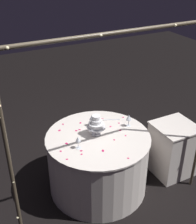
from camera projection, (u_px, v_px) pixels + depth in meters
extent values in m
plane|color=black|center=(98.00, 185.00, 3.86)|extent=(12.00, 12.00, 0.00)
cylinder|color=#473D2D|center=(11.00, 172.00, 2.50)|extent=(0.04, 0.04, 2.11)
cylinder|color=#473D2D|center=(127.00, 31.00, 2.42)|extent=(2.19, 0.04, 0.04)
sphere|color=#F9EAB2|center=(0.00, 106.00, 2.18)|extent=(0.02, 0.02, 0.02)
sphere|color=#F9EAB2|center=(176.00, 25.00, 2.61)|extent=(0.02, 0.02, 0.02)
sphere|color=#F9EAB2|center=(12.00, 183.00, 2.56)|extent=(0.02, 0.02, 0.02)
sphere|color=#F9EAB2|center=(141.00, 29.00, 2.49)|extent=(0.02, 0.02, 0.02)
sphere|color=#F9EAB2|center=(18.00, 218.00, 2.75)|extent=(0.02, 0.02, 0.02)
sphere|color=#F9EAB2|center=(101.00, 35.00, 2.31)|extent=(0.02, 0.02, 0.02)
sphere|color=#F9EAB2|center=(1.00, 111.00, 2.24)|extent=(0.02, 0.02, 0.02)
sphere|color=#F9EAB2|center=(59.00, 40.00, 2.20)|extent=(0.02, 0.02, 0.02)
sphere|color=#F9EAB2|center=(13.00, 182.00, 2.55)|extent=(0.02, 0.02, 0.02)
sphere|color=#F9EAB2|center=(7.00, 48.00, 2.03)|extent=(0.02, 0.02, 0.02)
cylinder|color=silver|center=(98.00, 163.00, 3.68)|extent=(1.22, 1.22, 0.74)
cylinder|color=silver|center=(98.00, 137.00, 3.49)|extent=(1.24, 1.24, 0.02)
cube|color=silver|center=(173.00, 150.00, 3.95)|extent=(0.50, 0.50, 0.70)
cube|color=silver|center=(176.00, 126.00, 3.78)|extent=(0.52, 0.52, 0.02)
cylinder|color=silver|center=(96.00, 134.00, 3.52)|extent=(0.11, 0.11, 0.01)
cylinder|color=silver|center=(96.00, 131.00, 3.50)|extent=(0.02, 0.02, 0.09)
cylinder|color=silver|center=(96.00, 127.00, 3.47)|extent=(0.22, 0.22, 0.01)
cylinder|color=white|center=(96.00, 125.00, 3.46)|extent=(0.18, 0.18, 0.05)
cylinder|color=white|center=(96.00, 121.00, 3.43)|extent=(0.13, 0.13, 0.05)
cylinder|color=white|center=(96.00, 118.00, 3.41)|extent=(0.10, 0.10, 0.05)
cylinder|color=silver|center=(78.00, 148.00, 3.29)|extent=(0.06, 0.06, 0.00)
cylinder|color=silver|center=(78.00, 144.00, 3.27)|extent=(0.01, 0.01, 0.09)
cone|color=silver|center=(78.00, 139.00, 3.23)|extent=(0.06, 0.06, 0.06)
cylinder|color=silver|center=(128.00, 126.00, 3.69)|extent=(0.06, 0.06, 0.00)
cylinder|color=silver|center=(129.00, 123.00, 3.67)|extent=(0.01, 0.01, 0.08)
cone|color=silver|center=(129.00, 117.00, 3.64)|extent=(0.07, 0.07, 0.07)
cylinder|color=silver|center=(92.00, 125.00, 3.70)|extent=(0.06, 0.06, 0.00)
cylinder|color=silver|center=(92.00, 122.00, 3.68)|extent=(0.01, 0.01, 0.09)
cone|color=silver|center=(92.00, 117.00, 3.64)|extent=(0.07, 0.07, 0.07)
cube|color=silver|center=(111.00, 120.00, 3.82)|extent=(0.21, 0.11, 0.01)
cube|color=white|center=(100.00, 120.00, 3.81)|extent=(0.09, 0.06, 0.01)
ellipsoid|color=#C61951|center=(67.00, 143.00, 3.36)|extent=(0.03, 0.04, 0.00)
ellipsoid|color=#C61951|center=(119.00, 123.00, 3.75)|extent=(0.03, 0.03, 0.00)
ellipsoid|color=#C61951|center=(63.00, 124.00, 3.73)|extent=(0.03, 0.04, 0.00)
ellipsoid|color=#C61951|center=(103.00, 119.00, 3.84)|extent=(0.05, 0.05, 0.00)
ellipsoid|color=#C61951|center=(79.00, 130.00, 3.62)|extent=(0.04, 0.03, 0.00)
ellipsoid|color=#C61951|center=(126.00, 136.00, 3.50)|extent=(0.03, 0.03, 0.00)
ellipsoid|color=#C61951|center=(59.00, 130.00, 3.60)|extent=(0.04, 0.04, 0.00)
ellipsoid|color=#C61951|center=(61.00, 151.00, 3.24)|extent=(0.02, 0.03, 0.00)
ellipsoid|color=#C61951|center=(120.00, 130.00, 3.60)|extent=(0.04, 0.04, 0.00)
ellipsoid|color=#C61951|center=(123.00, 117.00, 3.88)|extent=(0.03, 0.03, 0.00)
ellipsoid|color=#C61951|center=(81.00, 151.00, 3.24)|extent=(0.04, 0.04, 0.00)
ellipsoid|color=#C61951|center=(76.00, 131.00, 3.60)|extent=(0.04, 0.04, 0.00)
ellipsoid|color=#C61951|center=(111.00, 127.00, 3.68)|extent=(0.03, 0.03, 0.00)
ellipsoid|color=#C61951|center=(103.00, 151.00, 3.24)|extent=(0.04, 0.04, 0.00)
ellipsoid|color=#C61951|center=(114.00, 140.00, 3.43)|extent=(0.03, 0.03, 0.00)
ellipsoid|color=#C61951|center=(82.00, 154.00, 3.19)|extent=(0.03, 0.02, 0.00)
ellipsoid|color=#C61951|center=(80.00, 123.00, 3.75)|extent=(0.04, 0.04, 0.00)
ellipsoid|color=#C61951|center=(128.00, 158.00, 3.13)|extent=(0.03, 0.03, 0.00)
ellipsoid|color=#C61951|center=(67.00, 159.00, 3.11)|extent=(0.03, 0.02, 0.00)
ellipsoid|color=#C61951|center=(104.00, 126.00, 3.69)|extent=(0.03, 0.03, 0.00)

